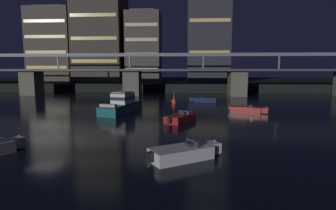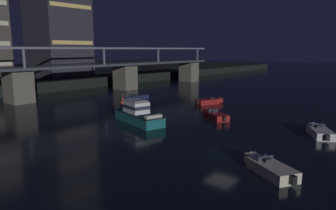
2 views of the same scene
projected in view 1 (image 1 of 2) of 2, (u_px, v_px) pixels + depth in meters
The scene contains 13 objects.
ground_plane at pixel (44, 138), 22.40m from camera, with size 400.00×400.00×0.00m, color black.
far_riverbank at pixel (154, 82), 109.31m from camera, with size 240.00×80.00×2.20m, color black.
river_bridge at pixel (132, 77), 61.37m from camera, with size 101.22×6.40×9.38m.
tower_west_low at pixel (56, 46), 85.20m from camera, with size 13.37×13.49×22.88m.
tower_west_tall at pixel (101, 30), 78.32m from camera, with size 13.58×14.06×30.83m.
tower_central at pixel (144, 48), 78.16m from camera, with size 9.62×9.90×20.44m.
tower_east_tall at pixel (208, 9), 76.49m from camera, with size 11.62×13.18×42.30m.
cabin_cruiser_near_left at pixel (122, 105), 36.23m from camera, with size 4.55×9.37×2.79m.
speedboat_near_center at pixel (247, 110), 36.00m from camera, with size 5.11×3.02×1.16m.
speedboat_near_right at pixel (181, 118), 29.59m from camera, with size 3.60×4.87×1.16m.
speedboat_mid_center at pixel (184, 153), 16.99m from camera, with size 4.83×3.71×1.16m.
speedboat_far_left at pixel (204, 100), 48.45m from camera, with size 5.21×1.91×1.16m.
channel_buoy at pixel (174, 101), 46.30m from camera, with size 0.90×0.90×1.76m.
Camera 1 is at (11.51, -21.28, 5.55)m, focal length 28.69 mm.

